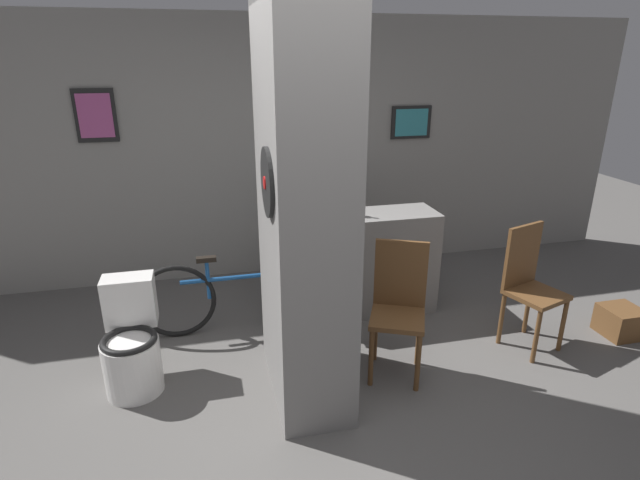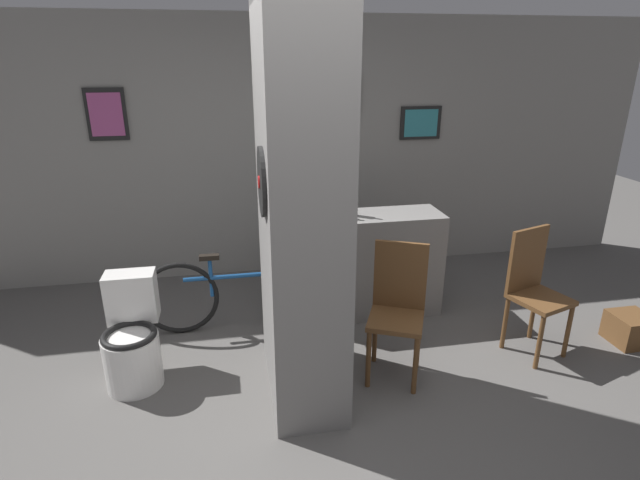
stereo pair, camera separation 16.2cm
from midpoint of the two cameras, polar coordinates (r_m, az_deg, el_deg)
ground_plane at (r=3.35m, az=2.61°, el=-21.09°), size 14.00×14.00×0.00m
wall_back at (r=5.19m, az=-3.87°, el=10.18°), size 8.00×0.09×2.60m
pillar_center at (r=3.12m, az=-0.77°, el=3.26°), size 0.50×1.00×2.60m
counter_shelf at (r=4.48m, az=6.34°, el=-2.79°), size 1.31×0.44×0.93m
toilet at (r=3.82m, az=-19.51°, el=-10.82°), size 0.39×0.55×0.76m
chair_near_pillar at (r=3.64m, az=10.12°, el=-7.41°), size 0.50×0.50×0.99m
chair_by_doorway at (r=4.23m, az=24.28°, el=-4.90°), size 0.48×0.48×0.99m
bicycle at (r=4.28m, az=-7.53°, el=-5.88°), size 1.71×0.42×0.69m
bottle_tall at (r=4.26m, az=4.95°, el=4.13°), size 0.07×0.07×0.28m
bottle_short at (r=4.20m, az=3.58°, el=3.62°), size 0.08×0.08×0.23m
floor_crate at (r=4.89m, az=32.76°, el=-8.54°), size 0.30×0.30×0.24m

